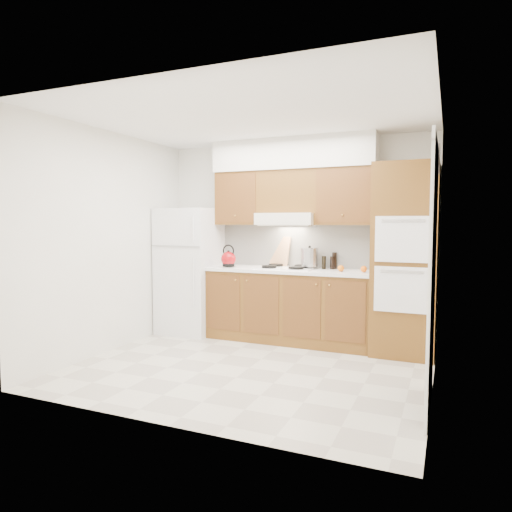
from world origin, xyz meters
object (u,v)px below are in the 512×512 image
at_px(fridge, 190,271).
at_px(kettle, 228,259).
at_px(oven_cabinet, 405,260).
at_px(stock_pot, 309,257).

relative_size(fridge, kettle, 8.76).
xyz_separation_m(fridge, oven_cabinet, (2.85, 0.03, 0.24)).
bearing_deg(fridge, kettle, -6.04).
distance_m(oven_cabinet, stock_pot, 1.18).
bearing_deg(kettle, oven_cabinet, 17.06).
height_order(oven_cabinet, kettle, oven_cabinet).
relative_size(oven_cabinet, stock_pot, 9.62).
bearing_deg(oven_cabinet, fridge, -179.30).
relative_size(fridge, stock_pot, 7.52).
height_order(oven_cabinet, stock_pot, oven_cabinet).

